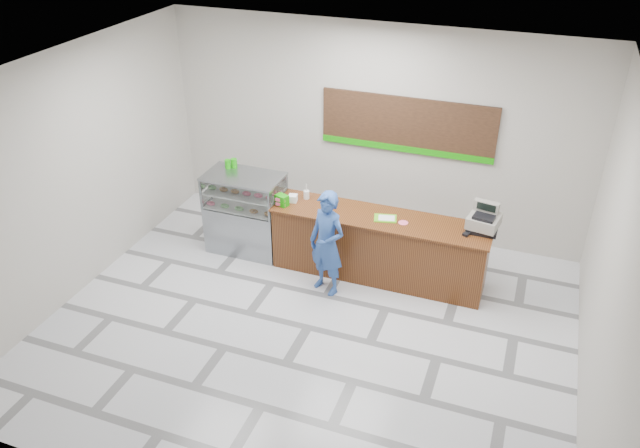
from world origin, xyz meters
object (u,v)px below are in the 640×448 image
(display_case, at_px, (246,212))
(customer, at_px, (327,243))
(cash_register, at_px, (484,220))
(serving_tray, at_px, (385,218))
(sales_counter, at_px, (379,247))

(display_case, xyz_separation_m, customer, (1.61, -0.62, 0.13))
(cash_register, bearing_deg, serving_tray, -162.61)
(cash_register, relative_size, serving_tray, 1.33)
(sales_counter, distance_m, cash_register, 1.61)
(display_case, distance_m, customer, 1.74)
(cash_register, relative_size, customer, 0.31)
(sales_counter, bearing_deg, serving_tray, -15.60)
(cash_register, bearing_deg, customer, -149.56)
(serving_tray, xyz_separation_m, customer, (-0.69, -0.60, -0.23))
(sales_counter, distance_m, serving_tray, 0.53)
(display_case, height_order, cash_register, cash_register)
(cash_register, xyz_separation_m, serving_tray, (-1.37, -0.19, -0.14))
(serving_tray, bearing_deg, display_case, 165.67)
(customer, bearing_deg, sales_counter, 66.62)
(sales_counter, height_order, cash_register, cash_register)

